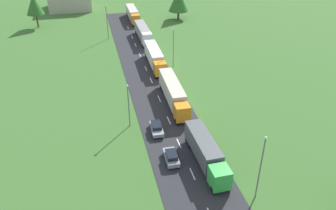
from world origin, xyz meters
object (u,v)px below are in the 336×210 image
object	(u,v)px
car_second	(171,157)
car_third	(156,128)
truck_lead	(206,152)
truck_fourth	(143,32)
tree_birch	(34,5)
lamppost_third	(173,46)
tree_oak	(179,0)
truck_third	(155,57)
truck_fifth	(133,13)
lamppost_second	(128,103)
lamppost_lead	(261,165)
lamppost_fourth	(107,20)
truck_second	(173,92)

from	to	relation	value
car_second	car_third	size ratio (longest dim) A/B	0.95
truck_lead	truck_fourth	distance (m)	51.17
car_second	tree_birch	bearing A→B (deg)	109.02
lamppost_third	tree_oak	distance (m)	36.09
car_third	tree_oak	distance (m)	61.40
car_second	truck_third	bearing A→B (deg)	82.37
tree_oak	lamppost_third	bearing A→B (deg)	-106.86
truck_lead	tree_birch	bearing A→B (deg)	111.93
truck_fifth	car_second	bearing A→B (deg)	-93.98
car_third	tree_birch	bearing A→B (deg)	110.75
truck_lead	lamppost_second	bearing A→B (deg)	126.94
truck_fourth	truck_fifth	world-z (taller)	truck_fourth
lamppost_lead	tree_oak	world-z (taller)	lamppost_lead
truck_fourth	lamppost_second	distance (m)	40.44
truck_third	lamppost_fourth	world-z (taller)	lamppost_fourth
lamppost_second	car_second	bearing A→B (deg)	-66.94
truck_second	tree_birch	bearing A→B (deg)	118.09
truck_second	lamppost_third	xyz separation A→B (m)	(3.89, 15.31, 2.65)
truck_lead	lamppost_fourth	world-z (taller)	lamppost_fourth
lamppost_lead	tree_birch	distance (m)	82.61
truck_fourth	car_second	bearing A→B (deg)	-95.48
truck_second	tree_oak	distance (m)	51.99
tree_birch	lamppost_second	bearing A→B (deg)	-71.74
car_third	lamppost_third	world-z (taller)	lamppost_third
truck_third	car_second	xyz separation A→B (m)	(-4.37, -32.65, -1.31)
truck_fourth	car_second	size ratio (longest dim) A/B	3.27
truck_fifth	car_second	xyz separation A→B (m)	(-4.71, -67.74, -1.19)
car_third	lamppost_fourth	bearing A→B (deg)	94.52
car_third	lamppost_third	size ratio (longest dim) A/B	0.48
car_second	lamppost_third	world-z (taller)	lamppost_third
truck_third	tree_oak	xyz separation A→B (m)	(14.28, 32.95, 3.65)
lamppost_lead	truck_lead	bearing A→B (deg)	118.31
truck_third	tree_birch	xyz separation A→B (m)	(-27.57, 34.64, 4.33)
truck_fifth	lamppost_fourth	bearing A→B (deg)	-120.64
truck_fifth	lamppost_third	bearing A→B (deg)	-84.57
truck_lead	tree_oak	xyz separation A→B (m)	(14.15, 67.12, 3.73)
truck_fifth	tree_birch	bearing A→B (deg)	-179.08
car_second	tree_oak	xyz separation A→B (m)	(18.66, 65.61, 4.97)
truck_second	truck_fifth	bearing A→B (deg)	89.55
truck_second	truck_third	bearing A→B (deg)	89.77
truck_fifth	lamppost_lead	xyz separation A→B (m)	(3.81, -76.71, 3.06)
truck_fourth	truck_second	bearing A→B (deg)	-90.78
truck_fifth	car_second	size ratio (longest dim) A/B	3.38
lamppost_fourth	tree_oak	bearing A→B (deg)	29.29
car_second	car_third	world-z (taller)	car_second
lamppost_fourth	truck_lead	bearing A→B (deg)	-80.98
truck_lead	tree_oak	size ratio (longest dim) A/B	1.33
truck_second	truck_fifth	distance (m)	51.98
lamppost_lead	car_third	bearing A→B (deg)	118.82
truck_lead	truck_second	distance (m)	17.28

